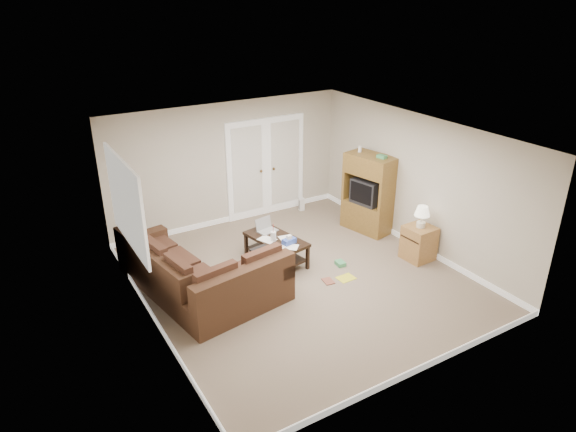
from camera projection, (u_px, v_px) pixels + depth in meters
floor at (300, 278)px, 8.68m from camera, size 5.50×5.50×0.00m
ceiling at (302, 134)px, 7.66m from camera, size 5.00×5.50×0.02m
wall_left at (146, 248)px, 7.00m from camera, size 0.02×5.50×2.50m
wall_right at (417, 183)px, 9.34m from camera, size 0.02×5.50×2.50m
wall_back at (228, 164)px, 10.33m from camera, size 5.00×0.02×2.50m
wall_front at (425, 291)px, 6.02m from camera, size 5.00×0.02×2.50m
baseboards at (300, 276)px, 8.66m from camera, size 5.00×5.50×0.10m
french_doors at (266, 168)px, 10.79m from camera, size 1.80×0.05×2.13m
window_left at (126, 203)px, 7.68m from camera, size 0.05×1.92×1.42m
sectional_sofa at (197, 279)px, 8.05m from camera, size 2.19×2.77×0.82m
coffee_table at (276, 248)px, 9.11m from camera, size 0.80×1.27×0.80m
tv_armoire at (369, 193)px, 10.14m from camera, size 0.73×1.07×1.68m
side_cabinet at (419, 240)px, 9.17m from camera, size 0.51×0.51×1.03m
space_heater at (302, 204)px, 11.28m from camera, size 0.13×0.11×0.28m
floor_magazine at (346, 278)px, 8.69m from camera, size 0.31×0.24×0.01m
floor_greenbox at (340, 263)px, 9.08m from camera, size 0.16×0.20×0.08m
floor_book at (324, 282)px, 8.56m from camera, size 0.19×0.24×0.02m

